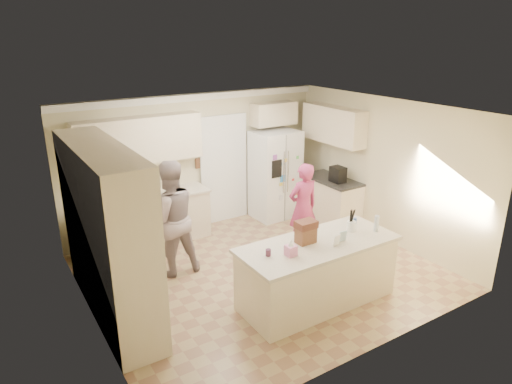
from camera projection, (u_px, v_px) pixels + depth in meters
floor at (262, 273)px, 7.35m from camera, size 5.20×4.60×0.02m
ceiling at (263, 110)px, 6.48m from camera, size 5.20×4.60×0.02m
wall_back at (197, 162)px, 8.75m from camera, size 5.20×0.02×2.60m
wall_front at (376, 256)px, 5.07m from camera, size 5.20×0.02×2.60m
wall_left at (85, 235)px, 5.59m from camera, size 0.02×4.60×2.60m
wall_right at (384, 170)px, 8.23m from camera, size 0.02×4.60×2.60m
crown_back at (195, 97)px, 8.30m from camera, size 5.20×0.08×0.12m
pantry_bank at (107, 233)px, 5.95m from camera, size 0.60×2.60×2.35m
back_base_cab at (149, 221)px, 8.21m from camera, size 2.20×0.60×0.88m
back_countertop at (147, 197)px, 8.05m from camera, size 2.24×0.63×0.04m
back_upper_cab at (139, 140)px, 7.82m from camera, size 2.20×0.35×0.80m
doorway_opening at (223, 170)px, 9.09m from camera, size 0.90×0.06×2.10m
doorway_casing at (224, 171)px, 9.06m from camera, size 1.02×0.03×2.22m
wall_frame_upper at (198, 149)px, 8.65m from camera, size 0.15×0.02×0.20m
wall_frame_lower at (199, 163)px, 8.74m from camera, size 0.15×0.02×0.20m
refrigerator at (275, 175)px, 9.32m from camera, size 0.92×0.72×1.80m
fridge_seam at (285, 179)px, 9.03m from camera, size 0.02×0.02×1.78m
fridge_dispenser at (277, 169)px, 8.83m from camera, size 0.22×0.03×0.35m
fridge_handle_l at (284, 172)px, 8.95m from camera, size 0.02×0.02×0.85m
fridge_handle_r at (288, 172)px, 9.00m from camera, size 0.02×0.02×0.85m
over_fridge_cab at (274, 114)px, 9.17m from camera, size 0.95×0.35×0.45m
right_base_cab at (331, 201)px, 9.16m from camera, size 0.60×1.20×0.88m
right_countertop at (332, 180)px, 9.00m from camera, size 0.63×1.24×0.04m
right_upper_cab at (333, 125)px, 8.88m from camera, size 0.35×1.50×0.70m
coffee_maker at (338, 174)px, 8.76m from camera, size 0.22×0.28×0.30m
island_base at (317, 274)px, 6.42m from camera, size 2.20×0.90×0.88m
island_top at (318, 244)px, 6.27m from camera, size 2.28×0.96×0.05m
utensil_crock at (351, 226)px, 6.60m from camera, size 0.13×0.13×0.15m
tissue_box at (291, 251)px, 5.88m from camera, size 0.13×0.13×0.14m
tissue_plume at (291, 243)px, 5.84m from camera, size 0.08×0.08×0.08m
dollhouse_body at (306, 235)px, 6.23m from camera, size 0.26×0.18×0.22m
dollhouse_roof at (306, 224)px, 6.18m from camera, size 0.28×0.20×0.10m
jam_jar at (268, 253)px, 5.88m from camera, size 0.07×0.07×0.09m
greeting_card_a at (337, 240)px, 6.15m from camera, size 0.12×0.06×0.16m
greeting_card_b at (343, 236)px, 6.27m from camera, size 0.12×0.05×0.16m
water_bottle at (377, 224)px, 6.58m from camera, size 0.07×0.07×0.24m
shaker_salt at (352, 222)px, 6.84m from camera, size 0.05×0.05×0.09m
shaker_pepper at (355, 221)px, 6.87m from camera, size 0.05×0.05×0.09m
teen_boy at (170, 218)px, 7.06m from camera, size 0.92×0.73×1.86m
teen_girl at (303, 208)px, 7.87m from camera, size 0.59×0.40×1.58m
fridge_magnets at (286, 179)px, 9.03m from camera, size 0.76×0.02×1.44m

